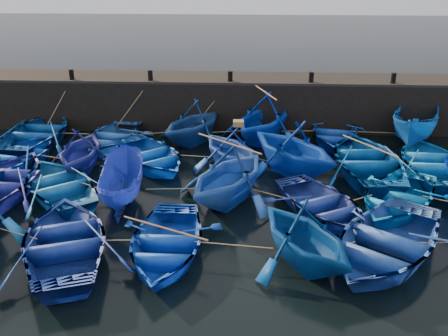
{
  "coord_description": "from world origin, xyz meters",
  "views": [
    {
      "loc": [
        0.87,
        -14.86,
        8.65
      ],
      "look_at": [
        0.0,
        3.2,
        0.7
      ],
      "focal_mm": 40.0,
      "sensor_mm": 36.0,
      "label": 1
    }
  ],
  "objects_px": {
    "boat_13": "(4,181)",
    "wooden_crate": "(238,123)",
    "boat_0": "(38,132)",
    "boat_8": "(149,155)"
  },
  "relations": [
    {
      "from": "wooden_crate",
      "to": "boat_0",
      "type": "bearing_deg",
      "value": 164.46
    },
    {
      "from": "boat_13",
      "to": "wooden_crate",
      "type": "distance_m",
      "value": 9.42
    },
    {
      "from": "boat_8",
      "to": "wooden_crate",
      "type": "xyz_separation_m",
      "value": [
        3.84,
        -0.19,
        1.57
      ]
    },
    {
      "from": "boat_0",
      "to": "wooden_crate",
      "type": "bearing_deg",
      "value": 167.98
    },
    {
      "from": "boat_8",
      "to": "boat_0",
      "type": "bearing_deg",
      "value": 119.26
    },
    {
      "from": "boat_13",
      "to": "boat_0",
      "type": "bearing_deg",
      "value": -77.65
    },
    {
      "from": "boat_0",
      "to": "boat_8",
      "type": "distance_m",
      "value": 6.38
    },
    {
      "from": "boat_0",
      "to": "boat_8",
      "type": "height_order",
      "value": "boat_0"
    },
    {
      "from": "boat_0",
      "to": "boat_8",
      "type": "bearing_deg",
      "value": 160.34
    },
    {
      "from": "boat_13",
      "to": "wooden_crate",
      "type": "relative_size",
      "value": 12.09
    }
  ]
}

